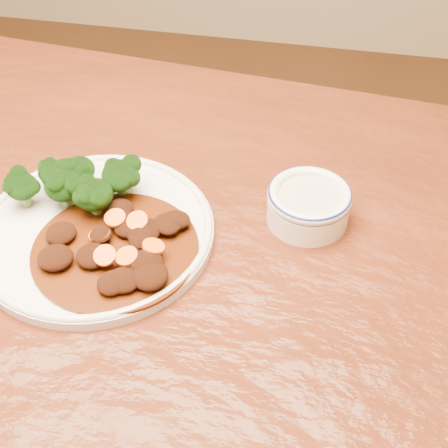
# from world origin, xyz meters

# --- Properties ---
(dining_table) EXTENTS (1.58, 1.04, 0.75)m
(dining_table) POSITION_xyz_m (0.00, 0.00, 0.67)
(dining_table) COLOR #59230F
(dining_table) RESTS_ON ground
(dinner_plate) EXTENTS (0.30, 0.30, 0.02)m
(dinner_plate) POSITION_xyz_m (0.01, 0.01, 0.76)
(dinner_plate) COLOR white
(dinner_plate) RESTS_ON dining_table
(broccoli_florets) EXTENTS (0.16, 0.09, 0.05)m
(broccoli_florets) POSITION_xyz_m (-0.03, 0.05, 0.80)
(broccoli_florets) COLOR #638D49
(broccoli_florets) RESTS_ON dinner_plate
(mince_stew) EXTENTS (0.21, 0.21, 0.03)m
(mince_stew) POSITION_xyz_m (0.05, -0.03, 0.77)
(mince_stew) COLOR #4C2308
(mince_stew) RESTS_ON dinner_plate
(dip_bowl) EXTENTS (0.11, 0.11, 0.05)m
(dip_bowl) POSITION_xyz_m (0.27, 0.09, 0.78)
(dip_bowl) COLOR white
(dip_bowl) RESTS_ON dining_table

